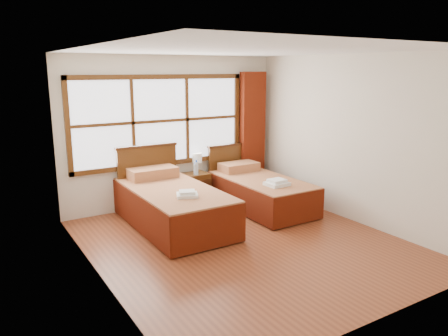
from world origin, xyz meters
TOP-DOWN VIEW (x-y plane):
  - floor at (0.00, 0.00)m, footprint 4.50×4.50m
  - ceiling at (0.00, 0.00)m, footprint 4.50×4.50m
  - wall_back at (0.00, 2.25)m, footprint 4.00×0.00m
  - wall_left at (-2.00, 0.00)m, footprint 0.00×4.50m
  - wall_right at (2.00, 0.00)m, footprint 0.00×4.50m
  - window at (-0.25, 2.21)m, footprint 3.16×0.06m
  - curtain at (1.60, 2.11)m, footprint 0.50×0.16m
  - bed_left at (-0.55, 1.20)m, footprint 1.15×2.23m
  - bed_right at (1.12, 1.20)m, footprint 1.02×2.04m
  - nightstand at (0.31, 1.99)m, footprint 0.42×0.41m
  - towels_left at (-0.56, 0.63)m, footprint 0.37×0.35m
  - towels_right at (1.07, 0.65)m, footprint 0.35×0.31m
  - lamp at (0.41, 2.14)m, footprint 0.17×0.17m
  - bottle_near at (0.24, 1.90)m, footprint 0.06×0.06m
  - bottle_far at (0.27, 1.90)m, footprint 0.07×0.07m

SIDE VIEW (x-z plane):
  - floor at x=0.00m, z-range 0.00..0.00m
  - nightstand at x=0.31m, z-range 0.00..0.55m
  - bed_right at x=1.12m, z-range -0.19..0.80m
  - bed_left at x=-0.55m, z-range -0.22..0.90m
  - towels_right at x=1.07m, z-range 0.52..0.63m
  - towels_left at x=-0.56m, z-range 0.59..0.68m
  - bottle_near at x=0.24m, z-range 0.54..0.77m
  - bottle_far at x=0.27m, z-range 0.54..0.80m
  - lamp at x=0.41m, z-range 0.62..0.96m
  - curtain at x=1.60m, z-range 0.02..2.32m
  - wall_back at x=0.00m, z-range -0.70..3.30m
  - wall_left at x=-2.00m, z-range -0.95..3.55m
  - wall_right at x=2.00m, z-range -0.95..3.55m
  - window at x=-0.25m, z-range 0.72..2.28m
  - ceiling at x=0.00m, z-range 2.60..2.60m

